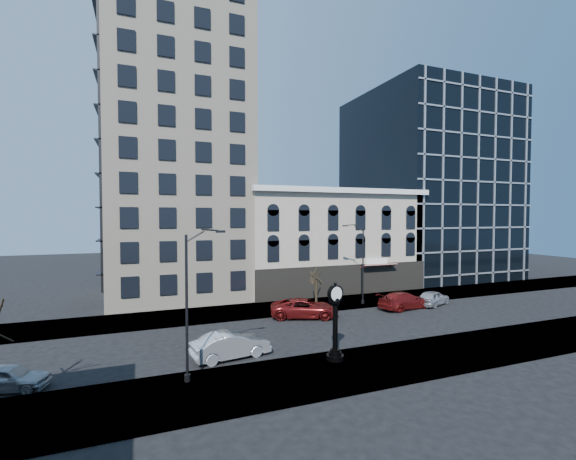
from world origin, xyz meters
name	(u,v)px	position (x,y,z in m)	size (l,w,h in m)	color
ground	(283,334)	(0.00, 0.00, 0.00)	(160.00, 160.00, 0.00)	black
sidewalk_far	(254,310)	(0.00, 8.00, 0.06)	(160.00, 6.00, 0.12)	gray
sidewalk_near	(330,372)	(0.00, -8.00, 0.06)	(160.00, 6.00, 0.12)	gray
cream_tower	(177,130)	(-6.11, 18.88, 19.32)	(15.90, 15.40, 42.50)	beige
victorian_row	(327,242)	(12.00, 15.89, 6.00)	(22.60, 11.19, 12.50)	#B4AA94
glass_office	(426,186)	(32.00, 20.91, 14.00)	(20.00, 20.15, 28.00)	black
street_clock	(335,325)	(1.11, -6.50, 2.35)	(1.12, 1.12, 4.94)	black
street_lamp_near	(198,264)	(-7.38, -6.38, 6.58)	(2.22, 0.34, 8.56)	black
street_lamp_far	(357,243)	(10.72, 6.60, 6.50)	(2.10, 0.96, 8.45)	black
bare_tree_far	(316,274)	(6.37, 7.29, 3.40)	(2.54, 2.54, 4.37)	#312718
car_near_a	(8,378)	(-16.92, -3.84, 0.68)	(1.61, 4.00, 1.36)	#A5A8AD
car_near_b	(231,345)	(-4.91, -3.50, 0.84)	(1.79, 5.12, 1.69)	#A5A8AD
car_far_a	(305,308)	(3.60, 3.97, 0.86)	(2.84, 6.16, 1.71)	maroon
car_far_b	(404,300)	(14.20, 3.38, 0.83)	(2.32, 5.72, 1.66)	maroon
car_far_c	(433,298)	(17.97, 3.56, 0.77)	(1.83, 4.54, 1.55)	#A5A8AD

